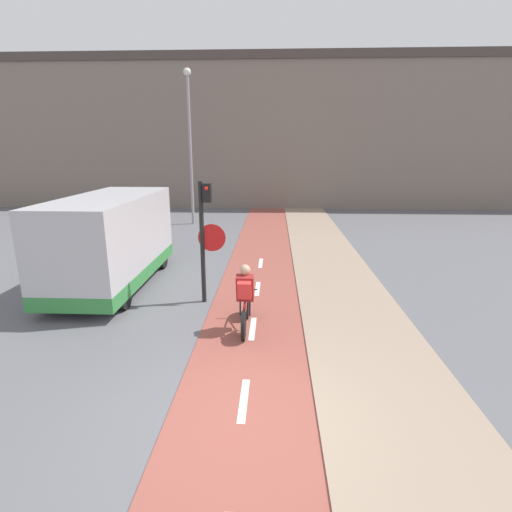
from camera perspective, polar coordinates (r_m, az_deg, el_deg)
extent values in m
plane|color=#5B5B60|center=(6.10, -2.15, -22.72)|extent=(120.00, 120.00, 0.00)
cube|color=brown|center=(6.10, -2.15, -22.65)|extent=(2.16, 60.00, 0.02)
cube|color=white|center=(6.49, -1.77, -19.86)|extent=(0.12, 1.10, 0.00)
cube|color=white|center=(8.65, -0.49, -10.31)|extent=(0.12, 1.10, 0.00)
cube|color=white|center=(10.96, 0.23, -4.67)|extent=(0.12, 1.10, 0.00)
cube|color=white|center=(13.33, 0.68, -1.01)|extent=(0.12, 1.10, 0.00)
cube|color=gray|center=(6.35, 20.55, -21.84)|extent=(2.40, 60.00, 0.05)
cube|color=slate|center=(27.75, 1.83, 16.48)|extent=(60.00, 5.00, 8.71)
cube|color=#473D38|center=(28.23, 1.92, 25.87)|extent=(60.00, 5.20, 0.50)
cylinder|color=black|center=(9.77, -7.67, 1.76)|extent=(0.11, 0.11, 3.00)
cube|color=black|center=(9.53, -7.01, 8.96)|extent=(0.20, 0.20, 0.44)
sphere|color=red|center=(9.41, -7.14, 9.55)|extent=(0.09, 0.09, 0.09)
cone|color=red|center=(9.69, -6.34, 2.60)|extent=(0.67, 0.01, 0.67)
cone|color=silver|center=(9.69, -6.33, 2.61)|extent=(0.60, 0.02, 0.60)
cylinder|color=gray|center=(20.30, -9.34, 14.37)|extent=(0.14, 0.14, 7.03)
sphere|color=silver|center=(20.58, -9.81, 24.49)|extent=(0.36, 0.36, 0.36)
cylinder|color=black|center=(8.12, -1.79, -9.92)|extent=(0.07, 0.60, 0.60)
cylinder|color=black|center=(9.10, -1.27, -7.06)|extent=(0.07, 0.60, 0.60)
cylinder|color=maroon|center=(8.73, -1.42, -6.92)|extent=(0.04, 0.68, 0.38)
cylinder|color=maroon|center=(8.27, -1.67, -8.12)|extent=(0.04, 0.35, 0.40)
cylinder|color=maroon|center=(8.51, -1.51, -6.16)|extent=(0.04, 0.99, 0.07)
cylinder|color=maroon|center=(8.31, -1.68, -9.37)|extent=(0.04, 0.41, 0.05)
cylinder|color=black|center=(8.96, -1.28, -4.80)|extent=(0.46, 0.03, 0.03)
cube|color=maroon|center=(8.30, -1.58, -4.56)|extent=(0.36, 0.31, 0.59)
sphere|color=tan|center=(8.22, -1.58, -1.98)|extent=(0.22, 0.22, 0.22)
cylinder|color=#232328|center=(8.42, -2.26, -7.31)|extent=(0.04, 0.07, 0.38)
cylinder|color=#232328|center=(8.41, -0.89, -7.34)|extent=(0.04, 0.07, 0.38)
cube|color=red|center=(8.12, -1.68, -4.86)|extent=(0.28, 0.23, 0.39)
cube|color=#B7B7BC|center=(11.63, -20.01, 2.50)|extent=(1.98, 5.20, 2.25)
cube|color=#33843D|center=(11.86, -19.59, -1.97)|extent=(1.99, 5.21, 0.36)
cube|color=black|center=(13.94, -16.17, 6.44)|extent=(1.78, 0.04, 0.70)
cylinder|color=black|center=(13.72, -20.43, -0.11)|extent=(0.18, 0.70, 0.70)
cylinder|color=black|center=(13.13, -13.25, -0.20)|extent=(0.18, 0.70, 0.70)
cylinder|color=black|center=(10.84, -27.25, -4.83)|extent=(0.18, 0.70, 0.70)
cylinder|color=black|center=(10.08, -18.38, -5.32)|extent=(0.18, 0.70, 0.70)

